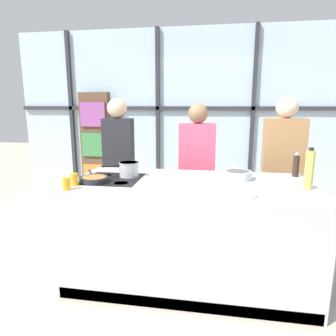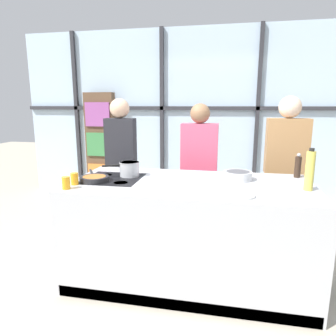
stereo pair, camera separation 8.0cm
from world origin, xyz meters
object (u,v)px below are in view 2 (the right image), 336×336
spectator_far_left (121,156)px  juice_glass_far (75,179)px  spectator_center_left (199,164)px  oil_bottle (310,170)px  saucepan (129,169)px  frying_pan (94,178)px  spectator_center_right (285,163)px  juice_glass_near (66,183)px  white_plate (240,195)px  mixing_bowl (238,175)px  pepper_grinder (298,166)px

spectator_far_left → juice_glass_far: (-0.01, -1.15, -0.01)m
spectator_center_left → oil_bottle: spectator_center_left is taller
saucepan → frying_pan: bearing=-136.0°
spectator_center_right → juice_glass_near: size_ratio=16.31×
spectator_center_left → frying_pan: bearing=49.7°
spectator_center_left → oil_bottle: bearing=135.3°
spectator_center_left → juice_glass_near: size_ratio=15.56×
spectator_far_left → spectator_center_right: bearing=-180.0°
spectator_center_right → white_plate: size_ratio=7.67×
spectator_center_right → frying_pan: bearing=29.0°
frying_pan → mixing_bowl: bearing=13.2°
spectator_far_left → white_plate: 1.84m
white_plate → juice_glass_far: bearing=177.2°
saucepan → white_plate: bearing=-24.2°
spectator_center_left → spectator_far_left: bearing=0.0°
spectator_center_right → white_plate: (-0.53, -1.22, -0.03)m
spectator_center_right → mixing_bowl: size_ratio=6.54×
oil_bottle → juice_glass_far: (-1.93, -0.20, -0.11)m
spectator_center_left → juice_glass_far: bearing=50.1°
spectator_center_left → oil_bottle: size_ratio=4.71×
spectator_center_right → pepper_grinder: (0.02, -0.51, 0.07)m
white_plate → mixing_bowl: mixing_bowl is taller
spectator_far_left → oil_bottle: bearing=153.6°
saucepan → oil_bottle: oil_bottle is taller
spectator_far_left → spectator_center_left: 0.96m
mixing_bowl → pepper_grinder: bearing=19.9°
saucepan → white_plate: saucepan is taller
spectator_center_left → oil_bottle: 1.36m
spectator_far_left → oil_bottle: size_ratio=4.88×
juice_glass_near → juice_glass_far: bearing=90.0°
spectator_center_left → frying_pan: spectator_center_left is taller
juice_glass_near → frying_pan: bearing=68.8°
spectator_center_right → oil_bottle: (0.01, -0.95, 0.12)m
spectator_far_left → spectator_center_left: (0.96, 0.00, -0.07)m
saucepan → pepper_grinder: bearing=9.2°
frying_pan → pepper_grinder: (1.83, 0.50, 0.08)m
spectator_far_left → white_plate: size_ratio=7.59×
frying_pan → juice_glass_far: 0.19m
spectator_center_left → juice_glass_far: (-0.96, -1.15, 0.06)m
spectator_center_right → juice_glass_far: bearing=30.9°
oil_bottle → juice_glass_near: size_ratio=3.30×
juice_glass_far → spectator_center_right: bearing=30.9°
mixing_bowl → juice_glass_near: bearing=-157.1°
juice_glass_far → spectator_far_left: bearing=89.7°
saucepan → mixing_bowl: 1.02m
spectator_far_left → juice_glass_near: spectator_far_left is taller
spectator_center_left → white_plate: spectator_center_left is taller
spectator_center_right → white_plate: spectator_center_right is taller
spectator_far_left → juice_glass_near: bearing=89.7°
spectator_center_right → juice_glass_near: (-1.92, -1.29, 0.01)m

